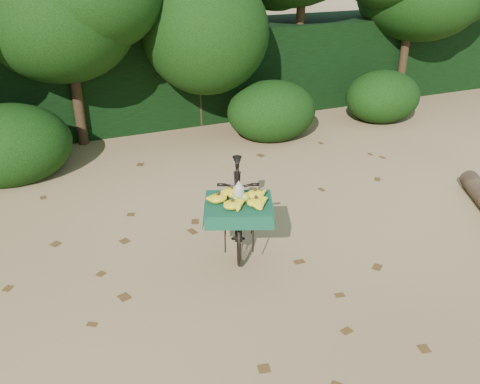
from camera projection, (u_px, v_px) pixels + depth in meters
name	position (u px, v px, depth m)	size (l,w,h in m)	color
ground	(322.00, 281.00, 5.51)	(80.00, 80.00, 0.00)	tan
vendor_bicycle	(238.00, 204.00, 6.03)	(1.18, 1.82, 1.00)	black
hedge_backdrop	(162.00, 74.00, 10.31)	(26.00, 1.80, 1.80)	black
tree_row	(134.00, 24.00, 8.93)	(14.50, 2.00, 4.00)	black
bush_clumps	(221.00, 121.00, 9.03)	(8.80, 1.70, 0.90)	black
leaf_litter	(293.00, 251.00, 6.05)	(7.00, 7.30, 0.01)	#4F3215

